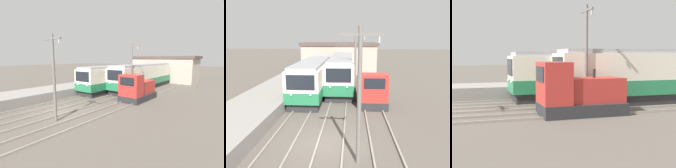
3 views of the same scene
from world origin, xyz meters
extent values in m
plane|color=#564F47|center=(0.00, 0.00, 0.00)|extent=(200.00, 200.00, 0.00)
cube|color=gray|center=(-6.25, 0.00, 0.50)|extent=(4.50, 54.00, 0.99)
cube|color=gray|center=(-3.32, 0.00, 0.07)|extent=(0.10, 60.00, 0.14)
cube|color=gray|center=(-1.88, 0.00, 0.07)|extent=(0.10, 60.00, 0.14)
cube|color=gray|center=(-0.52, 0.00, 0.07)|extent=(0.10, 60.00, 0.14)
cube|color=gray|center=(0.92, 0.00, 0.07)|extent=(0.10, 60.00, 0.14)
cube|color=gray|center=(2.48, 0.00, 0.07)|extent=(0.10, 60.00, 0.14)
cube|color=gray|center=(3.92, 0.00, 0.07)|extent=(0.10, 60.00, 0.14)
cube|color=#28282B|center=(-2.60, 10.46, 0.35)|extent=(2.58, 10.66, 0.70)
cube|color=silver|center=(-2.60, 10.46, 2.02)|extent=(2.80, 11.10, 2.64)
cube|color=#267A4C|center=(-2.60, 10.46, 1.18)|extent=(2.84, 11.14, 0.95)
cube|color=black|center=(-2.60, 4.88, 2.55)|extent=(2.24, 0.06, 1.16)
sphere|color=silver|center=(-3.37, 4.87, 1.54)|extent=(0.18, 0.18, 0.18)
sphere|color=silver|center=(-1.83, 4.87, 1.54)|extent=(0.18, 0.18, 0.18)
cube|color=#939399|center=(-2.60, 10.46, 3.48)|extent=(2.46, 10.66, 0.28)
cube|color=#28282B|center=(0.20, 15.09, 0.35)|extent=(2.58, 14.38, 0.70)
cube|color=silver|center=(0.20, 15.09, 2.10)|extent=(2.80, 14.98, 2.81)
cube|color=#267A4C|center=(0.20, 15.09, 1.21)|extent=(2.84, 15.02, 1.01)
cube|color=black|center=(0.20, 7.57, 2.66)|extent=(2.24, 0.06, 1.23)
sphere|color=silver|center=(-0.57, 7.56, 1.60)|extent=(0.18, 0.18, 0.18)
sphere|color=silver|center=(0.97, 7.56, 1.60)|extent=(0.18, 0.18, 0.18)
cube|color=#939399|center=(0.20, 15.09, 3.65)|extent=(2.46, 14.38, 0.28)
cube|color=#28282B|center=(3.20, 8.12, 0.35)|extent=(2.40, 4.80, 0.70)
cube|color=#B22D28|center=(3.20, 6.49, 1.85)|extent=(2.28, 1.54, 2.30)
cube|color=black|center=(3.20, 5.70, 2.36)|extent=(1.68, 0.04, 0.83)
cube|color=#B22D28|center=(3.20, 8.89, 1.40)|extent=(1.92, 3.16, 1.40)
cylinder|color=black|center=(3.20, 8.89, 2.35)|extent=(0.16, 0.16, 0.50)
cylinder|color=slate|center=(1.70, -1.77, 3.22)|extent=(0.20, 0.20, 6.44)
cube|color=slate|center=(1.70, -1.77, 6.09)|extent=(2.00, 0.12, 0.12)
cylinder|color=#B2B2B7|center=(2.50, -1.77, 5.89)|extent=(0.10, 0.10, 0.30)
cylinder|color=slate|center=(1.70, 8.99, 3.22)|extent=(0.20, 0.20, 6.44)
cube|color=slate|center=(1.70, 8.99, 6.09)|extent=(2.00, 0.12, 0.12)
cylinder|color=#B2B2B7|center=(2.50, 8.99, 5.89)|extent=(0.10, 0.10, 0.30)
cube|color=#AD9E8E|center=(-0.69, 26.00, 2.29)|extent=(12.00, 6.00, 4.57)
cube|color=#51423D|center=(-0.69, 26.00, 4.82)|extent=(12.60, 6.30, 0.50)
camera|label=1|loc=(12.86, -9.17, 4.76)|focal=28.00mm
camera|label=2|loc=(1.32, -11.37, 5.98)|focal=35.00mm
camera|label=3|loc=(19.63, 1.86, 3.32)|focal=50.00mm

